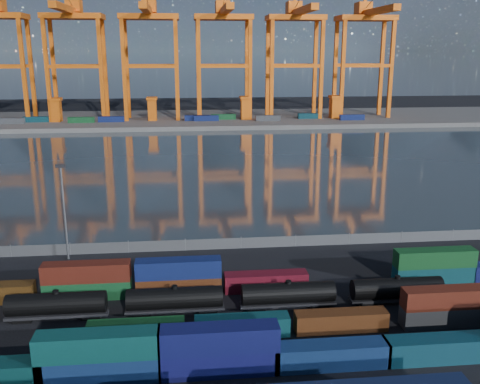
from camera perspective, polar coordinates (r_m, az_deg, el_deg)
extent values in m
plane|color=black|center=(71.67, 2.54, -13.97)|extent=(700.00, 700.00, 0.00)
plane|color=#2B383F|center=(170.89, -2.59, 3.16)|extent=(700.00, 700.00, 0.00)
cube|color=#514F4C|center=(274.32, -3.90, 7.77)|extent=(700.00, 70.00, 2.00)
cube|color=navy|center=(62.38, -14.74, -17.74)|extent=(13.14, 2.67, 2.85)
cube|color=#0D4744|center=(60.91, -14.93, -15.48)|extent=(13.14, 2.67, 2.85)
cube|color=#101354|center=(61.67, -2.24, -17.62)|extent=(13.14, 2.67, 2.85)
cube|color=#101451|center=(60.19, -2.26, -15.33)|extent=(13.14, 2.67, 2.85)
cube|color=navy|center=(63.55, 9.66, -16.77)|extent=(13.14, 2.67, 2.85)
cube|color=#0E3B4A|center=(67.84, 20.52, -15.39)|extent=(13.14, 2.67, 2.85)
cube|color=#165421|center=(68.69, -11.02, -14.40)|extent=(11.83, 2.40, 2.56)
cube|color=#0D4045|center=(68.67, 0.22, -14.11)|extent=(11.83, 2.40, 2.56)
cube|color=#562A11|center=(70.98, 10.71, -13.36)|extent=(11.83, 2.40, 2.56)
cube|color=#393A3D|center=(75.93, 21.10, -12.19)|extent=(11.83, 2.40, 2.56)
cube|color=#602113|center=(74.84, 21.29, -10.44)|extent=(11.83, 2.40, 2.56)
cube|color=#165328|center=(81.07, -15.94, -9.93)|extent=(12.37, 2.52, 2.68)
cube|color=#5C1D12|center=(80.01, -16.07, -8.18)|extent=(12.37, 2.52, 2.68)
cube|color=#542710|center=(79.76, -6.53, -9.85)|extent=(12.37, 2.52, 2.68)
cube|color=navy|center=(78.69, -6.58, -8.07)|extent=(12.37, 2.52, 2.68)
cube|color=maroon|center=(80.56, 2.79, -9.50)|extent=(12.37, 2.52, 2.68)
cube|color=#0E424A|center=(88.07, 19.93, -8.24)|extent=(12.37, 2.52, 2.68)
cube|color=#165323|center=(87.09, 20.08, -6.61)|extent=(12.37, 2.52, 2.68)
cylinder|color=black|center=(75.88, -18.98, -11.18)|extent=(12.83, 2.86, 2.86)
cylinder|color=black|center=(75.22, -19.08, -10.10)|extent=(0.79, 0.79, 0.49)
cube|color=black|center=(76.56, -18.88, -12.24)|extent=(13.32, 1.97, 0.39)
cube|color=black|center=(77.87, -22.11, -12.41)|extent=(2.47, 1.78, 0.59)
cube|color=black|center=(75.85, -15.51, -12.57)|extent=(2.47, 1.78, 0.59)
cylinder|color=black|center=(73.86, -6.97, -11.17)|extent=(12.83, 2.86, 2.86)
cylinder|color=black|center=(73.19, -7.01, -10.05)|extent=(0.79, 0.79, 0.49)
cube|color=black|center=(74.56, -6.93, -12.26)|extent=(13.32, 1.97, 0.39)
cube|color=black|center=(74.99, -10.40, -12.58)|extent=(2.47, 1.78, 0.59)
cube|color=black|center=(74.76, -3.44, -12.43)|extent=(2.47, 1.78, 0.59)
cylinder|color=black|center=(75.06, 5.15, -10.67)|extent=(12.83, 2.86, 2.86)
cylinder|color=black|center=(74.40, 5.18, -9.57)|extent=(0.79, 0.79, 0.49)
cube|color=black|center=(75.76, 5.13, -11.75)|extent=(13.32, 1.97, 0.39)
cube|color=black|center=(75.27, 1.72, -12.21)|extent=(2.47, 1.78, 0.59)
cube|color=black|center=(76.85, 8.44, -11.78)|extent=(2.47, 1.78, 0.59)
cylinder|color=black|center=(79.34, 16.38, -9.79)|extent=(12.83, 2.86, 2.86)
cylinder|color=black|center=(78.71, 16.46, -8.74)|extent=(0.79, 0.79, 0.49)
cube|color=black|center=(79.99, 16.29, -10.82)|extent=(13.32, 1.97, 0.39)
cube|color=black|center=(78.66, 13.21, -11.38)|extent=(2.47, 1.78, 0.59)
cube|color=black|center=(81.87, 19.21, -10.76)|extent=(2.47, 1.78, 0.59)
cube|color=#595B5E|center=(96.60, 0.12, -5.47)|extent=(160.00, 0.06, 2.00)
cylinder|color=slate|center=(100.81, -23.24, -5.79)|extent=(0.12, 0.12, 2.20)
cylinder|color=slate|center=(98.25, -17.65, -5.78)|extent=(0.12, 0.12, 2.20)
cylinder|color=slate|center=(96.66, -11.81, -5.72)|extent=(0.12, 0.12, 2.20)
cylinder|color=slate|center=(96.09, -5.85, -5.60)|extent=(0.12, 0.12, 2.20)
cylinder|color=slate|center=(96.56, 0.12, -5.42)|extent=(0.12, 0.12, 2.20)
cylinder|color=slate|center=(98.05, 5.97, -5.18)|extent=(0.12, 0.12, 2.20)
cylinder|color=slate|center=(100.52, 11.58, -4.90)|extent=(0.12, 0.12, 2.20)
cylinder|color=slate|center=(103.90, 16.87, -4.60)|extent=(0.12, 0.12, 2.20)
cylinder|color=slate|center=(108.10, 21.78, -4.28)|extent=(0.12, 0.12, 2.20)
cylinder|color=slate|center=(94.26, -18.21, -2.27)|extent=(0.36, 0.36, 16.00)
cube|color=black|center=(92.27, -18.62, 2.66)|extent=(1.60, 0.40, 0.60)
cube|color=orange|center=(270.71, -22.08, 11.75)|extent=(1.78, 1.78, 50.03)
cube|color=orange|center=(283.57, -21.35, 11.91)|extent=(1.78, 1.78, 50.03)
cube|color=orange|center=(286.90, -23.80, 12.20)|extent=(24.46, 1.56, 1.56)
cube|color=orange|center=(268.05, -19.87, 11.93)|extent=(1.78, 1.78, 50.03)
cube|color=orange|center=(281.03, -19.23, 12.08)|extent=(1.78, 1.78, 50.03)
cube|color=orange|center=(263.40, -14.59, 12.29)|extent=(1.78, 1.78, 50.03)
cube|color=orange|center=(276.60, -14.18, 12.41)|extent=(1.78, 1.78, 50.03)
cube|color=orange|center=(265.38, -17.30, 12.66)|extent=(24.46, 1.56, 1.56)
cube|color=orange|center=(278.48, -16.77, 12.77)|extent=(24.46, 1.56, 1.56)
cube|color=orange|center=(272.28, -17.40, 17.44)|extent=(27.79, 15.56, 2.45)
cube|color=orange|center=(259.35, -18.02, 18.06)|extent=(3.34, 53.36, 2.78)
cube|color=orange|center=(276.97, -17.30, 18.44)|extent=(6.67, 8.89, 5.56)
cube|color=orange|center=(262.08, -12.25, 12.42)|extent=(1.78, 1.78, 50.03)
cube|color=orange|center=(275.34, -11.96, 12.53)|extent=(1.78, 1.78, 50.03)
cube|color=orange|center=(260.63, -6.77, 12.63)|extent=(1.78, 1.78, 50.03)
cube|color=orange|center=(273.96, -6.74, 12.73)|extent=(1.78, 1.78, 50.03)
cube|color=orange|center=(260.99, -9.55, 13.08)|extent=(24.46, 1.56, 1.56)
cube|color=orange|center=(274.30, -9.38, 13.17)|extent=(24.46, 1.56, 1.56)
cube|color=orange|center=(268.01, -9.67, 17.94)|extent=(27.79, 15.56, 2.45)
cube|color=orange|center=(254.86, -9.89, 18.60)|extent=(3.34, 53.36, 2.78)
cube|color=orange|center=(272.77, -9.66, 18.94)|extent=(6.67, 8.89, 5.56)
cube|color=orange|center=(260.71, -4.40, 12.69)|extent=(1.78, 1.78, 50.03)
cube|color=orange|center=(274.04, -4.48, 12.79)|extent=(1.78, 1.78, 50.03)
cube|color=orange|center=(262.53, 1.08, 12.74)|extent=(1.78, 1.78, 50.03)
cube|color=orange|center=(275.77, 0.73, 12.84)|extent=(1.78, 1.78, 50.03)
cube|color=orange|center=(261.26, -1.66, 13.28)|extent=(24.46, 1.56, 1.56)
cube|color=orange|center=(274.56, -1.87, 13.35)|extent=(24.46, 1.56, 1.56)
cube|color=orange|center=(268.27, -1.81, 18.13)|extent=(27.79, 15.56, 2.45)
cube|color=orange|center=(255.13, -1.58, 18.80)|extent=(3.34, 53.36, 2.78)
cube|color=orange|center=(273.03, -1.89, 19.12)|extent=(6.67, 8.89, 5.56)
cube|color=orange|center=(264.02, 3.41, 12.73)|extent=(1.78, 1.78, 50.03)
cube|color=orange|center=(277.19, 2.95, 12.84)|extent=(1.78, 1.78, 50.03)
cube|color=orange|center=(269.02, 8.68, 12.63)|extent=(1.78, 1.78, 50.03)
cube|color=orange|center=(281.95, 8.00, 12.75)|extent=(1.78, 1.78, 50.03)
cube|color=orange|center=(266.17, 6.08, 13.23)|extent=(24.46, 1.56, 1.56)
cube|color=orange|center=(279.24, 5.51, 13.32)|extent=(24.46, 1.56, 1.56)
cube|color=orange|center=(273.06, 5.92, 18.00)|extent=(27.79, 15.56, 2.45)
cube|color=orange|center=(260.16, 6.56, 18.64)|extent=(3.34, 53.36, 2.78)
cube|color=orange|center=(277.73, 5.75, 18.98)|extent=(6.67, 8.89, 5.56)
cube|color=orange|center=(271.83, 10.89, 12.56)|extent=(1.78, 1.78, 50.03)
cube|color=orange|center=(284.63, 10.11, 12.68)|extent=(1.78, 1.78, 50.03)
cube|color=orange|center=(279.77, 15.81, 12.33)|extent=(1.78, 1.78, 50.03)
cube|color=orange|center=(292.22, 14.84, 12.48)|extent=(1.78, 1.78, 50.03)
cube|color=orange|center=(275.48, 13.41, 12.97)|extent=(24.46, 1.56, 1.56)
cube|color=orange|center=(288.12, 12.54, 13.09)|extent=(24.46, 1.56, 1.56)
cube|color=orange|center=(282.14, 13.24, 17.60)|extent=(27.79, 15.56, 2.45)
cube|color=orange|center=(269.68, 14.22, 18.16)|extent=(3.34, 53.36, 2.78)
cube|color=orange|center=(286.66, 13.00, 18.57)|extent=(6.67, 8.89, 5.56)
cube|color=navy|center=(258.87, -3.64, 7.86)|extent=(12.00, 2.44, 2.60)
cube|color=navy|center=(267.46, 11.85, 7.81)|extent=(12.00, 2.44, 2.60)
cube|color=navy|center=(260.13, -4.60, 7.88)|extent=(12.00, 2.44, 2.60)
cube|color=#0C3842|center=(271.56, -20.92, 7.25)|extent=(12.00, 2.44, 2.60)
cube|color=#3F4244|center=(269.78, -23.22, 6.99)|extent=(12.00, 2.44, 2.60)
cube|color=#3F4244|center=(259.79, 3.01, 7.90)|extent=(12.00, 2.44, 2.60)
cube|color=#144C23|center=(262.66, -16.58, 7.39)|extent=(12.00, 2.44, 2.60)
cube|color=navy|center=(261.81, -13.58, 7.56)|extent=(12.00, 2.44, 2.60)
cube|color=#144C23|center=(264.11, -1.78, 8.02)|extent=(12.00, 2.44, 2.60)
cube|color=#0C3842|center=(269.99, 7.48, 8.06)|extent=(12.00, 2.44, 2.60)
cube|color=orange|center=(270.40, -18.99, 8.18)|extent=(4.00, 6.00, 10.00)
cube|color=orange|center=(269.89, -19.09, 9.34)|extent=(5.00, 7.00, 1.20)
cube|color=orange|center=(264.00, -9.33, 8.64)|extent=(4.00, 6.00, 10.00)
cube|color=orange|center=(263.48, -9.39, 9.83)|extent=(5.00, 7.00, 1.20)
cube|color=orange|center=(265.19, 0.53, 8.86)|extent=(4.00, 6.00, 10.00)
cube|color=orange|center=(264.68, 0.53, 10.05)|extent=(5.00, 7.00, 1.20)
cube|color=orange|center=(273.88, 10.04, 8.83)|extent=(4.00, 6.00, 10.00)
cube|color=orange|center=(273.38, 10.09, 9.98)|extent=(5.00, 7.00, 1.20)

